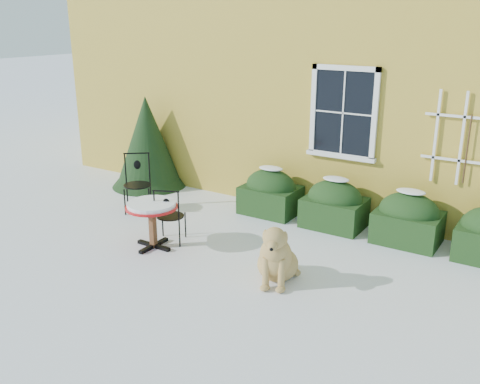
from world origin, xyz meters
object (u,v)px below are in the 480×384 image
Objects in this scene: patio_chair_near at (170,215)px; patio_chair_far at (137,183)px; bistro_table at (152,210)px; evergreen_shrub at (148,151)px; dog at (276,258)px.

patio_chair_far reaches higher than patio_chair_near.
bistro_table is 0.76× the size of patio_chair_far.
evergreen_shrub is 1.80× the size of patio_chair_far.
evergreen_shrub is 2.37× the size of bistro_table.
patio_chair_near is (0.10, 0.31, -0.17)m from bistro_table.
dog is at bearing -56.29° from patio_chair_far.
patio_chair_near is 2.19m from dog.
dog is at bearing -28.59° from evergreen_shrub.
patio_chair_near is 0.92× the size of dog.
patio_chair_far reaches higher than bistro_table.
bistro_table is 0.87× the size of patio_chair_near.
evergreen_shrub is at bearing 131.91° from dog.
dog is (2.27, 0.01, -0.27)m from bistro_table.
bistro_table is at bearing 160.78° from dog.
evergreen_shrub is 3.28m from patio_chair_near.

